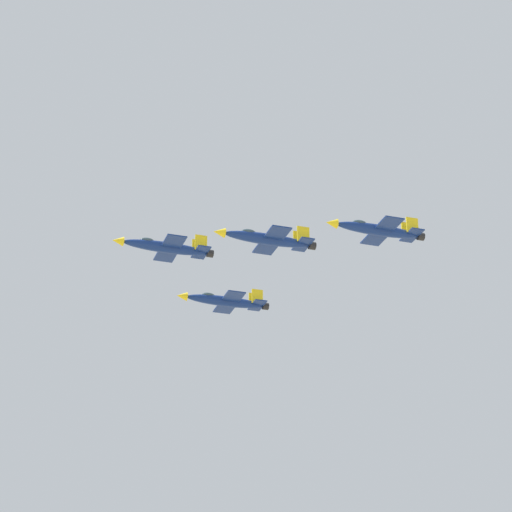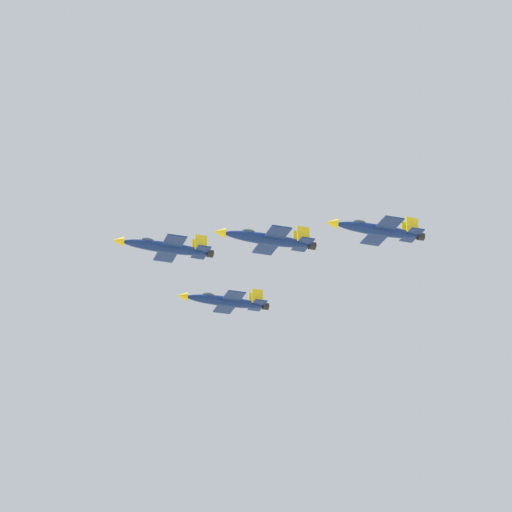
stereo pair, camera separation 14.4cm
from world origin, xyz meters
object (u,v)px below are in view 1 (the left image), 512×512
Objects in this scene: jet_lead at (166,247)px; jet_left_wingman at (267,239)px; jet_left_outer at (378,230)px; jet_right_wingman at (225,301)px.

jet_lead is 1.00× the size of jet_left_wingman.
jet_left_outer is at bearing 139.64° from jet_lead.
jet_right_wingman is at bearing -68.61° from jet_left_outer.
jet_left_wingman is 25.07m from jet_right_wingman.
jet_left_outer is at bearing 111.92° from jet_right_wingman.
jet_left_wingman is at bearing 90.50° from jet_right_wingman.
jet_left_outer is (16.33, 36.88, -0.59)m from jet_right_wingman.
jet_lead is 1.06× the size of jet_left_outer.
jet_lead is at bearing -40.39° from jet_left_outer.
jet_right_wingman is (-17.79, -17.61, -1.36)m from jet_left_wingman.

